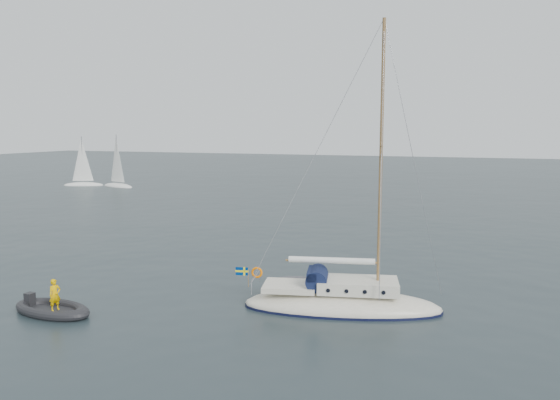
% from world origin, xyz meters
% --- Properties ---
extents(ground, '(300.00, 300.00, 0.00)m').
position_xyz_m(ground, '(0.00, 0.00, 0.00)').
color(ground, black).
rests_on(ground, ground).
extents(sailboat, '(10.16, 3.04, 14.47)m').
position_xyz_m(sailboat, '(1.09, -1.42, 1.09)').
color(sailboat, silver).
rests_on(sailboat, ground).
extents(dinghy, '(2.53, 1.14, 0.36)m').
position_xyz_m(dinghy, '(-2.40, 2.05, 0.16)').
color(dinghy, '#47474C').
rests_on(dinghy, ground).
extents(rib, '(4.36, 1.98, 1.76)m').
position_xyz_m(rib, '(-11.82, -6.85, 0.27)').
color(rib, black).
rests_on(rib, ground).
extents(distant_yacht_c, '(6.34, 3.38, 8.40)m').
position_xyz_m(distant_yacht_c, '(-44.75, 42.01, 3.59)').
color(distant_yacht_c, silver).
rests_on(distant_yacht_c, ground).
extents(distant_yacht_a, '(6.09, 3.25, 8.06)m').
position_xyz_m(distant_yacht_a, '(-50.89, 41.61, 3.45)').
color(distant_yacht_a, silver).
rests_on(distant_yacht_a, ground).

